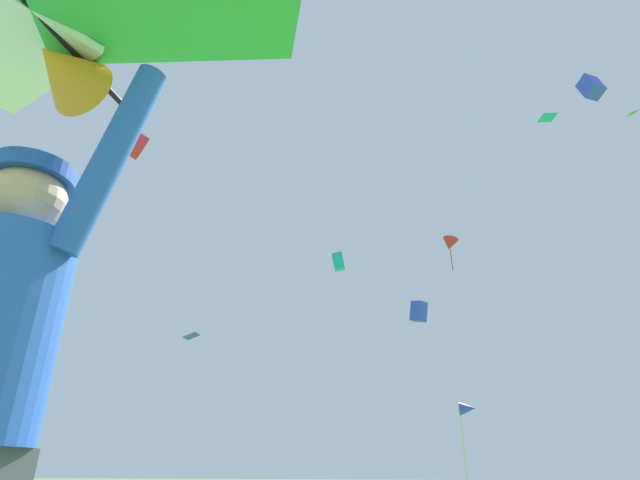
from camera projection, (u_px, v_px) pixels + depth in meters
held_stunt_kite at (55, 19)px, 1.71m from camera, size 1.98×1.10×0.42m
distant_kite_red_mid_left at (137, 145)px, 16.70m from camera, size 0.69×0.90×0.96m
distant_kite_teal_overhead_distant at (338, 262)px, 23.02m from camera, size 0.69×0.64×0.86m
distant_kite_blue_high_right at (591, 87)px, 15.36m from camera, size 0.75×0.85×0.88m
distant_kite_teal_low_left at (547, 117)px, 27.88m from camera, size 1.11×1.11×0.17m
distant_kite_blue_mid_right at (191, 335)px, 17.54m from camera, size 0.67×0.69×0.27m
distant_kite_green_low_right at (633, 112)px, 31.05m from camera, size 0.83×0.84×0.35m
distant_kite_blue_far_center at (419, 311)px, 32.99m from camera, size 1.28×1.22×1.46m
distant_kite_red_high_left at (450, 244)px, 37.48m from camera, size 1.54×1.40×2.73m
marker_flag at (467, 416)px, 8.98m from camera, size 0.30×0.24×1.92m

